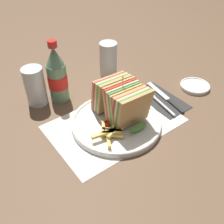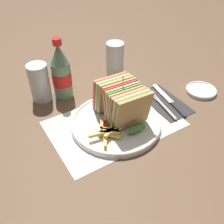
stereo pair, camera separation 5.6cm
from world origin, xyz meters
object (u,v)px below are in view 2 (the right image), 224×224
object	(u,v)px
fork	(163,105)
knife	(169,100)
club_sandwich	(122,102)
side_saucer	(201,90)
coke_bottle_near	(61,73)
glass_near	(115,59)
glass_far	(40,83)
plate_main	(115,123)

from	to	relation	value
fork	knife	distance (m)	0.04
club_sandwich	knife	xyz separation A→B (m)	(0.20, -0.00, -0.07)
fork	side_saucer	xyz separation A→B (m)	(0.18, -0.00, -0.00)
coke_bottle_near	glass_near	distance (m)	0.24
glass_near	glass_far	size ratio (longest dim) A/B	1.00
fork	glass_far	distance (m)	0.43
knife	glass_far	bearing A→B (deg)	154.96
club_sandwich	coke_bottle_near	xyz separation A→B (m)	(-0.10, 0.23, 0.02)
glass_far	knife	bearing A→B (deg)	-33.68
fork	coke_bottle_near	distance (m)	0.37
glass_near	knife	bearing A→B (deg)	-75.51
plate_main	knife	bearing A→B (deg)	1.68
fork	glass_far	bearing A→B (deg)	150.09
fork	club_sandwich	bearing A→B (deg)	-177.33
side_saucer	knife	bearing A→B (deg)	172.15
coke_bottle_near	fork	bearing A→B (deg)	-42.98
fork	glass_near	size ratio (longest dim) A/B	1.41
plate_main	club_sandwich	xyz separation A→B (m)	(0.03, 0.01, 0.07)
glass_near	club_sandwich	bearing A→B (deg)	-118.00
club_sandwich	glass_far	size ratio (longest dim) A/B	1.36
plate_main	glass_far	world-z (taller)	glass_far
glass_far	glass_near	bearing A→B (deg)	0.87
glass_far	club_sandwich	bearing A→B (deg)	-55.03
coke_bottle_near	glass_far	bearing A→B (deg)	162.16
plate_main	fork	size ratio (longest dim) A/B	1.49
plate_main	knife	xyz separation A→B (m)	(0.23, 0.01, -0.00)
plate_main	side_saucer	distance (m)	0.37
club_sandwich	coke_bottle_near	size ratio (longest dim) A/B	0.84
fork	glass_far	xyz separation A→B (m)	(-0.33, 0.27, 0.06)
knife	glass_far	world-z (taller)	glass_far
glass_near	side_saucer	size ratio (longest dim) A/B	1.22
plate_main	glass_near	world-z (taller)	glass_near
knife	coke_bottle_near	world-z (taller)	coke_bottle_near
club_sandwich	glass_near	distance (m)	0.29
plate_main	coke_bottle_near	distance (m)	0.26
plate_main	knife	world-z (taller)	plate_main
knife	coke_bottle_near	xyz separation A→B (m)	(-0.30, 0.23, 0.09)
side_saucer	fork	bearing A→B (deg)	178.94
fork	knife	world-z (taller)	fork
side_saucer	plate_main	bearing A→B (deg)	178.05
coke_bottle_near	side_saucer	size ratio (longest dim) A/B	1.98
club_sandwich	fork	xyz separation A→B (m)	(0.16, -0.02, -0.07)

